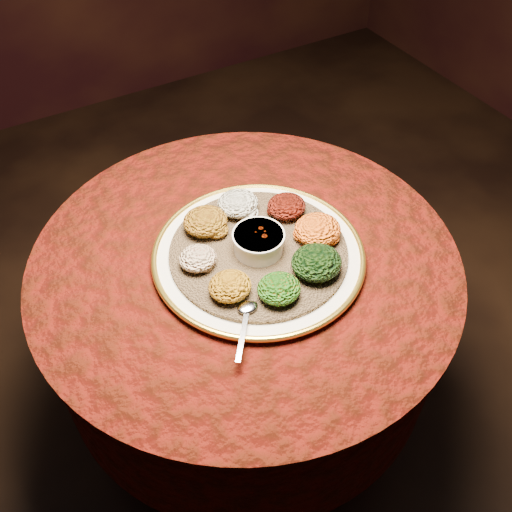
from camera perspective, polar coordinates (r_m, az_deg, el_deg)
table at (r=1.40m, az=-1.02°, el=-5.08°), size 0.96×0.96×0.73m
platter at (r=1.25m, az=0.24°, el=0.13°), size 0.47×0.47×0.02m
injera at (r=1.24m, az=0.25°, el=0.47°), size 0.46×0.46×0.01m
stew_bowl at (r=1.22m, az=0.25°, el=1.53°), size 0.11×0.11×0.05m
spoon at (r=1.12m, az=-0.92°, el=-5.58°), size 0.10×0.12×0.01m
portion_ayib at (r=1.32m, az=-1.83°, el=5.28°), size 0.10×0.09×0.05m
portion_kitfo at (r=1.31m, az=3.06°, el=5.00°), size 0.09×0.09×0.04m
portion_tikil at (r=1.26m, az=6.17°, el=2.65°), size 0.10×0.10×0.05m
portion_gomen at (r=1.19m, az=6.07°, el=-0.64°), size 0.11×0.10×0.05m
portion_mixveg at (r=1.14m, az=2.31°, el=-3.27°), size 0.09×0.08×0.04m
portion_kik at (r=1.14m, az=-2.62°, el=-3.02°), size 0.09×0.08×0.04m
portion_timatim at (r=1.20m, az=-5.84°, el=-0.23°), size 0.08×0.08×0.04m
portion_shiro at (r=1.28m, az=-5.09°, el=3.48°), size 0.10×0.10×0.05m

